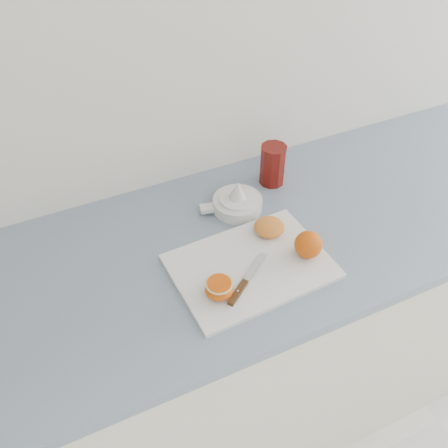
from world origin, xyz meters
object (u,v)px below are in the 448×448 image
citrus_juicer (237,202)px  cutting_board (251,266)px  half_orange (219,288)px  red_tumbler (273,166)px  counter (275,323)px

citrus_juicer → cutting_board: bearing=-107.4°
half_orange → red_tumbler: bearing=45.7°
half_orange → cutting_board: bearing=25.1°
red_tumbler → citrus_juicer: bearing=-155.8°
cutting_board → citrus_juicer: citrus_juicer is taller
citrus_juicer → red_tumbler: 0.16m
counter → red_tumbler: bearing=74.5°
red_tumbler → cutting_board: bearing=-127.4°
citrus_juicer → half_orange: bearing=-123.6°
citrus_juicer → counter: bearing=-48.0°
half_orange → citrus_juicer: citrus_juicer is taller
cutting_board → red_tumbler: (0.21, 0.27, 0.05)m
counter → red_tumbler: 0.53m
cutting_board → red_tumbler: 0.35m
counter → red_tumbler: red_tumbler is taller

